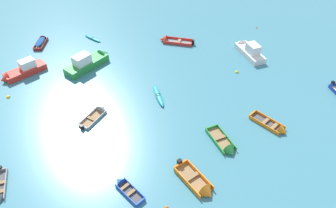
# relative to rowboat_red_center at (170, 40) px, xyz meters

# --- Properties ---
(rowboat_red_center) EXTENTS (4.74, 2.61, 1.29)m
(rowboat_red_center) POSITION_rel_rowboat_red_center_xyz_m (0.00, 0.00, 0.00)
(rowboat_red_center) COLOR gray
(rowboat_red_center) RESTS_ON ground_plane
(rowboat_green_near_camera) EXTENTS (2.53, 4.06, 1.25)m
(rowboat_green_near_camera) POSITION_rel_rowboat_red_center_xyz_m (3.52, -19.37, -0.02)
(rowboat_green_near_camera) COLOR #99754C
(rowboat_green_near_camera) RESTS_ON ground_plane
(rowboat_maroon_distant_center) EXTENTS (1.40, 3.48, 1.01)m
(rowboat_maroon_distant_center) POSITION_rel_rowboat_red_center_xyz_m (-17.21, 1.08, 0.11)
(rowboat_maroon_distant_center) COLOR beige
(rowboat_maroon_distant_center) RESTS_ON ground_plane
(kayak_turquoise_back_row_right) EXTENTS (2.57, 2.41, 0.29)m
(kayak_turquoise_back_row_right) POSITION_rel_rowboat_red_center_xyz_m (-10.48, 1.52, -0.06)
(kayak_turquoise_back_row_right) COLOR teal
(kayak_turquoise_back_row_right) RESTS_ON ground_plane
(rowboat_grey_outer_right) EXTENTS (2.84, 3.44, 1.11)m
(rowboat_grey_outer_right) POSITION_rel_rowboat_red_center_xyz_m (-8.49, -13.71, -0.05)
(rowboat_grey_outer_right) COLOR #99754C
(rowboat_grey_outer_right) RESTS_ON ground_plane
(rowboat_orange_midfield_right) EXTENTS (3.36, 3.72, 1.11)m
(rowboat_orange_midfield_right) POSITION_rel_rowboat_red_center_xyz_m (8.84, -17.34, -0.02)
(rowboat_orange_midfield_right) COLOR #4C4C51
(rowboat_orange_midfield_right) RESTS_ON ground_plane
(motor_launch_white_near_left) EXTENTS (3.04, 5.60, 2.17)m
(motor_launch_white_near_left) POSITION_rel_rowboat_red_center_xyz_m (9.77, -3.89, 0.39)
(motor_launch_white_near_left) COLOR white
(motor_launch_white_near_left) RESTS_ON ground_plane
(rowboat_blue_back_row_left) EXTENTS (2.63, 2.91, 0.87)m
(rowboat_blue_back_row_left) POSITION_rel_rowboat_red_center_xyz_m (-5.70, -22.75, -0.04)
(rowboat_blue_back_row_left) COLOR #4C4C51
(rowboat_blue_back_row_left) RESTS_ON ground_plane
(motor_launch_red_far_back) EXTENTS (5.08, 4.41, 1.98)m
(motor_launch_red_far_back) POSITION_rel_rowboat_red_center_xyz_m (-17.92, -6.17, 0.35)
(motor_launch_red_far_back) COLOR red
(motor_launch_red_far_back) RESTS_ON ground_plane
(motor_launch_green_near_right) EXTENTS (5.54, 5.62, 2.28)m
(motor_launch_green_near_right) POSITION_rel_rowboat_red_center_xyz_m (-10.23, -4.89, 0.44)
(motor_launch_green_near_right) COLOR #288C3D
(motor_launch_green_near_right) RESTS_ON ground_plane
(kayak_turquoise_foreground_center) EXTENTS (1.33, 3.84, 0.36)m
(kayak_turquoise_foreground_center) POSITION_rel_rowboat_red_center_xyz_m (-2.22, -11.52, -0.02)
(kayak_turquoise_foreground_center) COLOR teal
(kayak_turquoise_foreground_center) RESTS_ON ground_plane
(rowboat_orange_cluster_outer) EXTENTS (3.26, 4.13, 1.35)m
(rowboat_orange_cluster_outer) POSITION_rel_rowboat_red_center_xyz_m (0.50, -23.34, 0.02)
(rowboat_orange_cluster_outer) COLOR #99754C
(rowboat_orange_cluster_outer) RESTS_ON ground_plane
(mooring_buoy_between_boats_left) EXTENTS (0.28, 0.28, 0.28)m
(mooring_buoy_between_boats_left) POSITION_rel_rowboat_red_center_xyz_m (12.95, 2.89, -0.19)
(mooring_buoy_between_boats_left) COLOR orange
(mooring_buoy_between_boats_left) RESTS_ON ground_plane
(mooring_buoy_between_boats_right) EXTENTS (0.43, 0.43, 0.43)m
(mooring_buoy_between_boats_right) POSITION_rel_rowboat_red_center_xyz_m (-18.45, -10.26, -0.19)
(mooring_buoy_between_boats_right) COLOR yellow
(mooring_buoy_between_boats_right) RESTS_ON ground_plane
(mooring_buoy_far_field) EXTENTS (0.32, 0.32, 0.32)m
(mooring_buoy_far_field) POSITION_rel_rowboat_red_center_xyz_m (-2.41, -24.88, -0.19)
(mooring_buoy_far_field) COLOR orange
(mooring_buoy_far_field) RESTS_ON ground_plane
(mooring_buoy_near_foreground) EXTENTS (0.43, 0.43, 0.43)m
(mooring_buoy_near_foreground) POSITION_rel_rowboat_red_center_xyz_m (7.37, -7.76, -0.19)
(mooring_buoy_near_foreground) COLOR yellow
(mooring_buoy_near_foreground) RESTS_ON ground_plane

